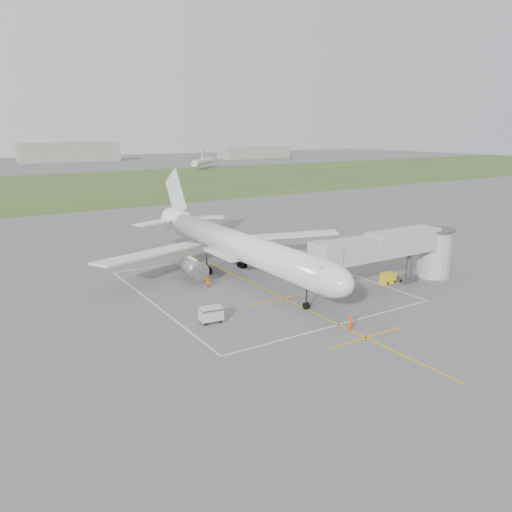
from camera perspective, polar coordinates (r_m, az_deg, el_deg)
ground at (r=68.63m, az=-1.74°, el=-2.54°), size 700.00×700.00×0.00m
grass_strip at (r=190.53m, az=-22.37°, el=7.23°), size 700.00×120.00×0.02m
apron_markings at (r=63.92m, az=0.94°, el=-3.80°), size 28.20×60.00×0.01m
airliner at (r=68.12m, az=-2.09°, el=1.16°), size 38.93×46.75×13.52m
jet_bridge at (r=67.10m, az=15.94°, el=0.72°), size 23.40×5.00×7.20m
gpu_unit at (r=68.49m, az=14.84°, el=-2.44°), size 1.92×1.38×1.42m
baggage_cart at (r=53.18m, az=-5.17°, el=-6.70°), size 2.54×1.71×1.66m
ramp_worker_nose at (r=51.52m, az=10.80°, el=-7.53°), size 0.78×0.65×1.84m
ramp_worker_wing at (r=64.67m, az=-5.53°, el=-2.88°), size 0.94×1.02×1.68m
distant_aircraft at (r=235.00m, az=-22.39°, el=9.24°), size 178.25×43.33×8.85m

